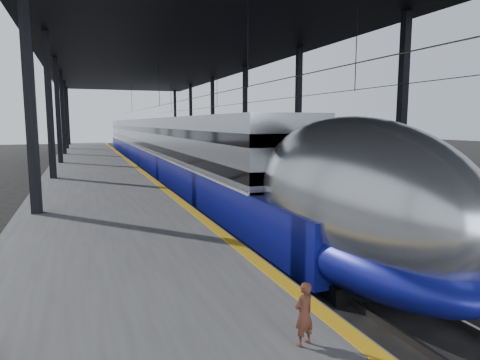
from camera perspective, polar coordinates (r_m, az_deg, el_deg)
ground at (r=12.47m, az=0.84°, el=-11.46°), size 160.00×160.00×0.00m
platform at (r=31.20m, az=-18.85°, el=0.64°), size 6.00×80.00×1.00m
yellow_strip at (r=31.34m, az=-13.77°, el=1.79°), size 0.30×80.00×0.01m
rails at (r=32.45m, az=-4.57°, el=0.53°), size 6.52×80.00×0.16m
canopy at (r=31.99m, az=-9.43°, el=16.59°), size 18.00×75.00×9.47m
tgv_train at (r=37.10m, az=-10.68°, el=4.38°), size 3.07×65.20×4.40m
second_train at (r=47.59m, az=-6.72°, el=5.18°), size 2.98×56.05×4.11m
child at (r=6.26m, az=8.52°, el=-17.23°), size 0.38×0.31×0.91m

